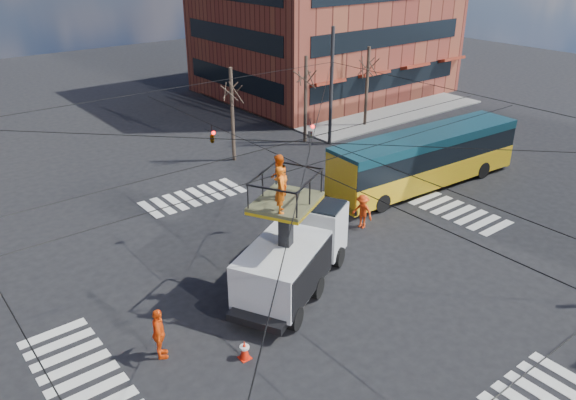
{
  "coord_description": "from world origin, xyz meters",
  "views": [
    {
      "loc": [
        -13.47,
        -15.62,
        12.97
      ],
      "look_at": [
        0.48,
        2.09,
        2.55
      ],
      "focal_mm": 35.0,
      "sensor_mm": 36.0,
      "label": 1
    }
  ],
  "objects_px": {
    "flagger": "(362,211)",
    "city_bus": "(426,158)",
    "traffic_cone": "(244,350)",
    "worker_ground": "(159,334)",
    "utility_truck": "(294,243)"
  },
  "relations": [
    {
      "from": "flagger",
      "to": "city_bus",
      "type": "bearing_deg",
      "value": 92.02
    },
    {
      "from": "utility_truck",
      "to": "traffic_cone",
      "type": "xyz_separation_m",
      "value": [
        -4.12,
        -2.46,
        -1.63
      ]
    },
    {
      "from": "traffic_cone",
      "to": "utility_truck",
      "type": "bearing_deg",
      "value": 30.78
    },
    {
      "from": "utility_truck",
      "to": "worker_ground",
      "type": "xyz_separation_m",
      "value": [
        -6.32,
        -0.61,
        -1.05
      ]
    },
    {
      "from": "utility_truck",
      "to": "flagger",
      "type": "xyz_separation_m",
      "value": [
        5.91,
        1.97,
        -1.13
      ]
    },
    {
      "from": "utility_truck",
      "to": "traffic_cone",
      "type": "bearing_deg",
      "value": -177.16
    },
    {
      "from": "city_bus",
      "to": "worker_ground",
      "type": "xyz_separation_m",
      "value": [
        -18.79,
        -4.11,
        -0.77
      ]
    },
    {
      "from": "city_bus",
      "to": "traffic_cone",
      "type": "xyz_separation_m",
      "value": [
        -16.59,
        -5.95,
        -1.36
      ]
    },
    {
      "from": "worker_ground",
      "to": "traffic_cone",
      "type": "bearing_deg",
      "value": -105.61
    },
    {
      "from": "traffic_cone",
      "to": "city_bus",
      "type": "bearing_deg",
      "value": 19.73
    },
    {
      "from": "traffic_cone",
      "to": "worker_ground",
      "type": "bearing_deg",
      "value": 139.94
    },
    {
      "from": "traffic_cone",
      "to": "flagger",
      "type": "bearing_deg",
      "value": 23.8
    },
    {
      "from": "utility_truck",
      "to": "flagger",
      "type": "height_order",
      "value": "utility_truck"
    },
    {
      "from": "city_bus",
      "to": "flagger",
      "type": "relative_size",
      "value": 7.33
    },
    {
      "from": "worker_ground",
      "to": "flagger",
      "type": "distance_m",
      "value": 12.49
    }
  ]
}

